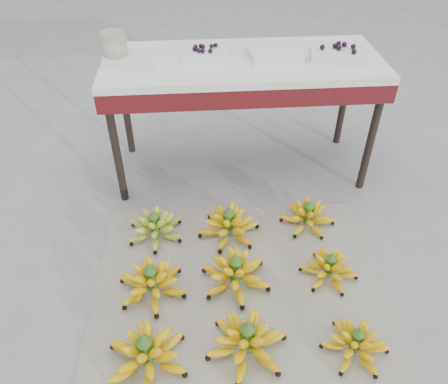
{
  "coord_description": "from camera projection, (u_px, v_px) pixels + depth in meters",
  "views": [
    {
      "loc": [
        -0.25,
        -1.12,
        1.51
      ],
      "look_at": [
        -0.13,
        0.4,
        0.26
      ],
      "focal_mm": 35.0,
      "sensor_mm": 36.0,
      "label": 1
    }
  ],
  "objects": [
    {
      "name": "ground",
      "position": [
        262.0,
        298.0,
        1.84
      ],
      "size": [
        60.0,
        60.0,
        0.0
      ],
      "primitive_type": "plane",
      "color": "gray",
      "rests_on": "ground"
    },
    {
      "name": "newspaper_mat",
      "position": [
        241.0,
        287.0,
        1.88
      ],
      "size": [
        1.29,
        1.1,
        0.01
      ],
      "primitive_type": "cube",
      "rotation": [
        0.0,
        0.0,
        -0.04
      ],
      "color": "white",
      "rests_on": "ground"
    },
    {
      "name": "bunch_front_left",
      "position": [
        147.0,
        354.0,
        1.56
      ],
      "size": [
        0.39,
        0.39,
        0.19
      ],
      "rotation": [
        0.0,
        0.0,
        0.36
      ],
      "color": "yellow",
      "rests_on": "newspaper_mat"
    },
    {
      "name": "bunch_front_center",
      "position": [
        247.0,
        341.0,
        1.6
      ],
      "size": [
        0.32,
        0.32,
        0.19
      ],
      "rotation": [
        0.0,
        0.0,
        -0.04
      ],
      "color": "yellow",
      "rests_on": "newspaper_mat"
    },
    {
      "name": "bunch_front_right",
      "position": [
        356.0,
        344.0,
        1.61
      ],
      "size": [
        0.3,
        0.3,
        0.15
      ],
      "rotation": [
        0.0,
        0.0,
        -0.25
      ],
      "color": "yellow",
      "rests_on": "newspaper_mat"
    },
    {
      "name": "bunch_mid_left",
      "position": [
        152.0,
        282.0,
        1.82
      ],
      "size": [
        0.37,
        0.37,
        0.18
      ],
      "rotation": [
        0.0,
        0.0,
        0.34
      ],
      "color": "yellow",
      "rests_on": "newspaper_mat"
    },
    {
      "name": "bunch_mid_center",
      "position": [
        236.0,
        273.0,
        1.85
      ],
      "size": [
        0.37,
        0.37,
        0.18
      ],
      "rotation": [
        0.0,
        0.0,
        0.27
      ],
      "color": "yellow",
      "rests_on": "newspaper_mat"
    },
    {
      "name": "bunch_mid_right",
      "position": [
        329.0,
        268.0,
        1.89
      ],
      "size": [
        0.32,
        0.32,
        0.15
      ],
      "rotation": [
        0.0,
        0.0,
        -0.41
      ],
      "color": "yellow",
      "rests_on": "newspaper_mat"
    },
    {
      "name": "bunch_back_left",
      "position": [
        155.0,
        227.0,
        2.08
      ],
      "size": [
        0.27,
        0.27,
        0.16
      ],
      "rotation": [
        0.0,
        0.0,
        0.02
      ],
      "color": "olive",
      "rests_on": "newspaper_mat"
    },
    {
      "name": "bunch_back_center",
      "position": [
        229.0,
        225.0,
        2.09
      ],
      "size": [
        0.3,
        0.3,
        0.18
      ],
      "rotation": [
        0.0,
        0.0,
        -0.02
      ],
      "color": "yellow",
      "rests_on": "newspaper_mat"
    },
    {
      "name": "bunch_back_right",
      "position": [
        308.0,
        216.0,
        2.15
      ],
      "size": [
        0.34,
        0.34,
        0.16
      ],
      "rotation": [
        0.0,
        0.0,
        0.42
      ],
      "color": "yellow",
      "rests_on": "newspaper_mat"
    },
    {
      "name": "vendor_table",
      "position": [
        242.0,
        73.0,
        2.19
      ],
      "size": [
        1.38,
        0.55,
        0.66
      ],
      "color": "black",
      "rests_on": "ground"
    },
    {
      "name": "tray_far_left",
      "position": [
        133.0,
        60.0,
        2.08
      ],
      "size": [
        0.28,
        0.23,
        0.04
      ],
      "color": "silver",
      "rests_on": "vendor_table"
    },
    {
      "name": "tray_left",
      "position": [
        206.0,
        54.0,
        2.14
      ],
      "size": [
        0.24,
        0.17,
        0.06
      ],
      "color": "silver",
      "rests_on": "vendor_table"
    },
    {
      "name": "tray_right",
      "position": [
        275.0,
        53.0,
        2.14
      ],
      "size": [
        0.28,
        0.22,
        0.04
      ],
      "color": "silver",
      "rests_on": "vendor_table"
    },
    {
      "name": "tray_far_right",
      "position": [
        338.0,
        54.0,
        2.13
      ],
      "size": [
        0.29,
        0.24,
        0.07
      ],
      "color": "silver",
      "rests_on": "vendor_table"
    },
    {
      "name": "glass_jar",
      "position": [
        115.0,
        48.0,
        2.06
      ],
      "size": [
        0.15,
        0.15,
        0.15
      ],
      "primitive_type": "cylinder",
      "rotation": [
        0.0,
        0.0,
        -0.29
      ],
      "color": "beige",
      "rests_on": "vendor_table"
    }
  ]
}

